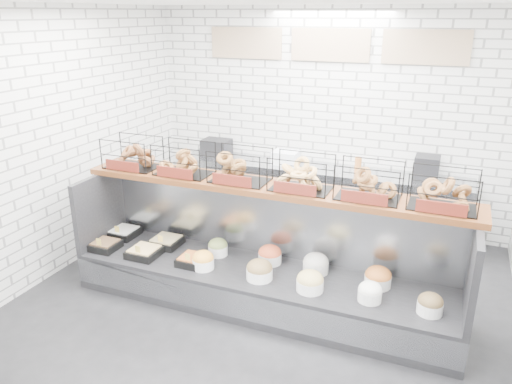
% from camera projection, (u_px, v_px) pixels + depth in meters
% --- Properties ---
extents(ground, '(5.50, 5.50, 0.00)m').
position_uv_depth(ground, '(250.00, 319.00, 5.01)').
color(ground, black).
rests_on(ground, ground).
extents(room_shell, '(5.02, 5.51, 3.01)m').
position_uv_depth(room_shell, '(273.00, 105.00, 4.84)').
color(room_shell, silver).
rests_on(room_shell, ground).
extents(display_case, '(4.00, 0.90, 1.20)m').
position_uv_depth(display_case, '(263.00, 274.00, 5.20)').
color(display_case, black).
rests_on(display_case, ground).
extents(bagel_shelf, '(4.10, 0.50, 0.40)m').
position_uv_depth(bagel_shelf, '(270.00, 173.00, 4.99)').
color(bagel_shelf, '#47220F').
rests_on(bagel_shelf, display_case).
extents(prep_counter, '(4.00, 0.60, 1.20)m').
position_uv_depth(prep_counter, '(317.00, 197.00, 6.97)').
color(prep_counter, '#93969B').
rests_on(prep_counter, ground).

